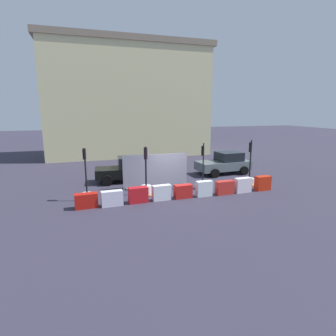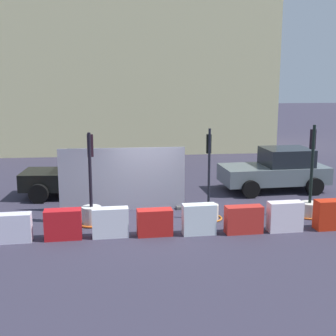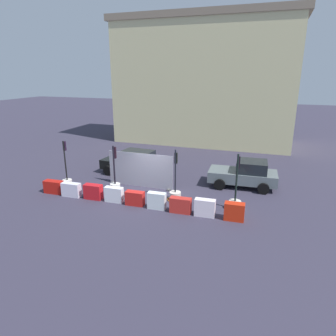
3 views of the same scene
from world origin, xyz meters
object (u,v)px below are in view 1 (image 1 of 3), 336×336
Objects in this scene: construction_barrier_1 at (112,198)px; construction_barrier_8 at (263,183)px; construction_barrier_4 at (183,191)px; construction_barrier_6 at (225,188)px; traffic_light_1 at (146,187)px; car_grey_saloon at (225,163)px; construction_barrier_0 at (86,201)px; construction_barrier_7 at (243,185)px; car_black_sedan at (128,169)px; construction_barrier_2 at (138,195)px; traffic_light_2 at (203,183)px; traffic_light_3 at (249,178)px; construction_barrier_5 at (204,189)px; construction_barrier_3 at (162,193)px; traffic_light_0 at (87,192)px.

construction_barrier_8 is (9.38, 0.10, 0.04)m from construction_barrier_1.
construction_barrier_6 is at bearing -1.84° from construction_barrier_4.
traffic_light_1 is 2.54× the size of construction_barrier_1.
construction_barrier_6 is 0.26× the size of car_grey_saloon.
construction_barrier_0 is 9.22m from construction_barrier_7.
construction_barrier_7 is at bearing -37.35° from car_black_sedan.
construction_barrier_2 is at bearing -148.48° from car_grey_saloon.
construction_barrier_1 is (-5.89, -1.50, 0.01)m from traffic_light_2.
traffic_light_3 is at bearing -91.89° from car_grey_saloon.
traffic_light_2 is 4.94m from car_grey_saloon.
construction_barrier_7 is (2.59, -0.00, -0.00)m from construction_barrier_5.
traffic_light_1 is 7.09m from traffic_light_3.
car_black_sedan reaches higher than construction_barrier_3.
traffic_light_3 is 2.93m from construction_barrier_6.
construction_barrier_4 is (5.26, -1.16, -0.10)m from traffic_light_0.
construction_barrier_6 is at bearing -8.96° from traffic_light_0.
construction_barrier_2 is at bearing 0.50° from construction_barrier_0.
construction_barrier_1 and construction_barrier_6 have the same top height.
construction_barrier_0 is at bearing -168.78° from traffic_light_2.
construction_barrier_4 is at bearing 0.10° from construction_barrier_3.
car_grey_saloon is (-0.01, 4.88, 0.39)m from construction_barrier_8.
construction_barrier_4 is 1.05× the size of construction_barrier_8.
construction_barrier_0 is at bearing 176.71° from construction_barrier_1.
construction_barrier_4 is at bearing 0.42° from construction_barrier_0.
construction_barrier_3 is at bearing 179.89° from construction_barrier_8.
car_grey_saloon is (9.37, 4.97, 0.43)m from construction_barrier_1.
construction_barrier_5 is at bearing -2.32° from construction_barrier_4.
construction_barrier_8 is (2.72, 0.07, 0.04)m from construction_barrier_6.
traffic_light_3 reaches higher than car_grey_saloon.
construction_barrier_7 reaches higher than construction_barrier_0.
construction_barrier_8 is at bearing 0.13° from construction_barrier_0.
traffic_light_2 is 2.64× the size of construction_barrier_6.
construction_barrier_7 is (2.03, -1.44, 0.05)m from traffic_light_2.
traffic_light_3 is at bearing 9.29° from construction_barrier_2.
traffic_light_2 is 2.82× the size of construction_barrier_7.
construction_barrier_3 is (-3.14, -1.39, 0.03)m from traffic_light_2.
construction_barrier_5 is 0.99× the size of construction_barrier_8.
car_black_sedan is at bearing 103.08° from construction_barrier_3.
construction_barrier_8 is (6.63, -0.01, 0.02)m from construction_barrier_3.
construction_barrier_4 is 7.23m from car_grey_saloon.
construction_barrier_2 is 0.95× the size of construction_barrier_6.
construction_barrier_6 is at bearing 0.25° from construction_barrier_1.
construction_barrier_0 is 5.63m from car_black_sedan.
construction_barrier_4 is at bearing -33.34° from traffic_light_1.
construction_barrier_4 is at bearing 179.84° from construction_barrier_8.
car_grey_saloon is at bearing 90.11° from construction_barrier_8.
construction_barrier_7 reaches higher than construction_barrier_8.
traffic_light_3 is 4.14m from construction_barrier_5.
construction_barrier_1 is 10.61m from car_grey_saloon.
construction_barrier_5 reaches higher than construction_barrier_7.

